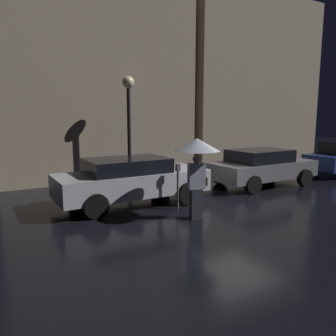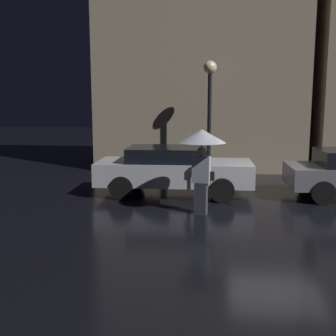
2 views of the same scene
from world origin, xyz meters
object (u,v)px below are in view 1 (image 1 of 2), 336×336
Objects in this scene: pedestrian_with_umbrella at (197,154)px; parking_meter at (178,181)px; parked_car_silver at (132,179)px; parked_car_grey at (262,166)px; street_lamp_near at (129,106)px.

pedestrian_with_umbrella is 1.37m from parking_meter.
pedestrian_with_umbrella is at bearing -68.81° from parked_car_silver.
parked_car_grey is 5.61m from street_lamp_near.
parked_car_silver is at bearing -53.71° from pedestrian_with_umbrella.
pedestrian_with_umbrella reaches higher than parked_car_silver.
street_lamp_near is at bearing 67.16° from parked_car_silver.
parked_car_silver is 5.48m from parked_car_grey.
parked_car_silver is 1.07× the size of parked_car_grey.
street_lamp_near is (0.08, 4.80, 1.30)m from pedestrian_with_umbrella.
street_lamp_near reaches higher than pedestrian_with_umbrella.
parked_car_silver reaches higher than parked_car_grey.
parked_car_grey reaches higher than parking_meter.
parking_meter is at bearing -90.67° from street_lamp_near.
parked_car_silver is 3.61m from street_lamp_near.
pedestrian_with_umbrella is at bearing -155.16° from parked_car_grey.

